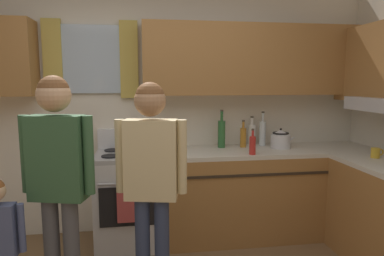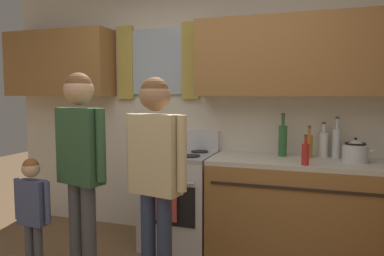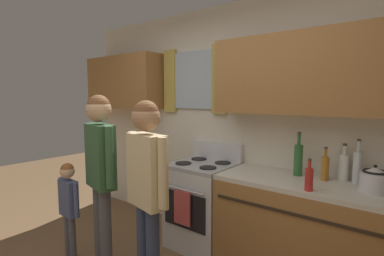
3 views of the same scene
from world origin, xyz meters
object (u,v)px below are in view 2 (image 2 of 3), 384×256
object	(u,v)px
bottle_oil_amber	(309,146)
adult_in_plaid	(156,163)
bottle_wine_green	(283,140)
stovetop_kettle	(355,151)
stove_oven	(180,197)
bottle_sauce_red	(305,154)
bottle_tall_clear	(337,142)
adult_holding_child	(81,154)
small_child	(32,207)
bottle_milk_white	(323,144)

from	to	relation	value
bottle_oil_amber	adult_in_plaid	size ratio (longest dim) A/B	0.18
bottle_wine_green	stovetop_kettle	distance (m)	0.61
stove_oven	bottle_wine_green	bearing A→B (deg)	8.49
bottle_sauce_red	bottle_tall_clear	xyz separation A→B (m)	(0.25, 0.43, 0.05)
stove_oven	bottle_wine_green	xyz separation A→B (m)	(0.95, 0.14, 0.58)
adult_holding_child	small_child	xyz separation A→B (m)	(-0.35, -0.13, -0.40)
adult_holding_child	adult_in_plaid	size ratio (longest dim) A/B	1.03
bottle_sauce_red	bottle_tall_clear	bearing A→B (deg)	59.51
bottle_tall_clear	stovetop_kettle	distance (m)	0.22
stove_oven	bottle_wine_green	world-z (taller)	bottle_wine_green
stove_oven	small_child	distance (m)	1.35
stovetop_kettle	adult_in_plaid	size ratio (longest dim) A/B	0.17
bottle_tall_clear	bottle_oil_amber	distance (m)	0.24
stove_oven	small_child	xyz separation A→B (m)	(-0.78, -1.09, 0.15)
bottle_tall_clear	small_child	world-z (taller)	bottle_tall_clear
bottle_milk_white	adult_holding_child	size ratio (longest dim) A/B	0.19
bottle_tall_clear	adult_in_plaid	size ratio (longest dim) A/B	0.23
bottle_tall_clear	adult_holding_child	bearing A→B (deg)	-147.87
bottle_sauce_red	bottle_oil_amber	xyz separation A→B (m)	(0.02, 0.37, 0.02)
stove_oven	bottle_tall_clear	bearing A→B (deg)	7.60
bottle_milk_white	adult_holding_child	xyz separation A→B (m)	(-1.73, -1.19, 0.00)
stovetop_kettle	stove_oven	bearing A→B (deg)	-178.92
bottle_milk_white	bottle_wine_green	world-z (taller)	bottle_wine_green
bottle_wine_green	stovetop_kettle	world-z (taller)	bottle_wine_green
bottle_sauce_red	adult_holding_child	bearing A→B (deg)	-155.41
small_child	bottle_milk_white	bearing A→B (deg)	32.39
small_child	bottle_tall_clear	bearing A→B (deg)	30.33
adult_in_plaid	stovetop_kettle	bearing A→B (deg)	36.60
stovetop_kettle	adult_holding_child	distance (m)	2.21
bottle_sauce_red	bottle_wine_green	distance (m)	0.44
bottle_tall_clear	stovetop_kettle	bearing A→B (deg)	-48.66
bottle_milk_white	bottle_oil_amber	size ratio (longest dim) A/B	1.09
bottle_tall_clear	adult_in_plaid	world-z (taller)	adult_in_plaid
stove_oven	bottle_tall_clear	xyz separation A→B (m)	(1.41, 0.19, 0.57)
stovetop_kettle	bottle_sauce_red	bearing A→B (deg)	-145.46
adult_holding_child	small_child	distance (m)	0.55
stove_oven	bottle_milk_white	xyz separation A→B (m)	(1.30, 0.23, 0.55)
bottle_oil_amber	bottle_tall_clear	bearing A→B (deg)	14.29
bottle_milk_white	bottle_wine_green	distance (m)	0.36
bottle_oil_amber	stovetop_kettle	world-z (taller)	bottle_oil_amber
adult_in_plaid	stove_oven	bearing A→B (deg)	100.71
bottle_sauce_red	stovetop_kettle	xyz separation A→B (m)	(0.39, 0.27, 0.00)
adult_holding_child	adult_in_plaid	xyz separation A→B (m)	(0.62, -0.02, -0.03)
bottle_wine_green	adult_in_plaid	distance (m)	1.36
stove_oven	bottle_sauce_red	bearing A→B (deg)	-11.78
stove_oven	adult_in_plaid	bearing A→B (deg)	-79.29
bottle_tall_clear	bottle_milk_white	bearing A→B (deg)	159.69
bottle_wine_green	bottle_oil_amber	size ratio (longest dim) A/B	1.38
bottle_milk_white	adult_in_plaid	distance (m)	1.64
bottle_milk_white	bottle_oil_amber	xyz separation A→B (m)	(-0.12, -0.10, -0.01)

